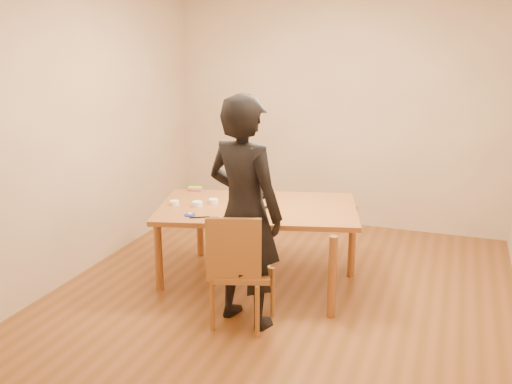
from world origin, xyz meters
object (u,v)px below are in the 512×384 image
(dining_chair, at_px, (243,271))
(dining_table, at_px, (258,209))
(cake, at_px, (255,199))
(person, at_px, (245,212))
(cake_plate, at_px, (255,205))

(dining_chair, bearing_deg, dining_table, 83.06)
(dining_table, relative_size, cake, 7.40)
(dining_chair, height_order, person, person)
(dining_table, bearing_deg, dining_chair, -93.72)
(cake, height_order, person, person)
(dining_chair, bearing_deg, cake_plate, 84.92)
(cake, bearing_deg, cake_plate, -90.00)
(cake_plate, xyz_separation_m, cake, (0.00, 0.00, 0.05))
(dining_chair, distance_m, person, 0.48)
(cake_plate, height_order, person, person)
(cake, bearing_deg, dining_table, -17.54)
(dining_table, height_order, cake_plate, cake_plate)
(cake_plate, relative_size, cake, 1.14)
(dining_chair, xyz_separation_m, cake_plate, (-0.18, 0.78, 0.31))
(dining_table, height_order, cake, cake)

